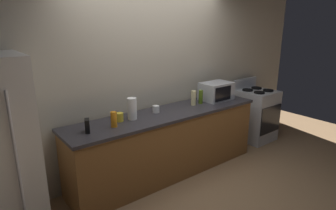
{
  "coord_description": "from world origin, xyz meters",
  "views": [
    {
      "loc": [
        -2.25,
        -2.48,
        2.07
      ],
      "look_at": [
        0.0,
        0.4,
        1.0
      ],
      "focal_mm": 30.61,
      "sensor_mm": 36.0,
      "label": 1
    }
  ],
  "objects_px": {
    "bottle_olive_oil": "(201,97)",
    "bottle_dish_soap": "(114,119)",
    "mug_white": "(156,109)",
    "bottle_hand_soap": "(194,98)",
    "mug_yellow": "(120,117)",
    "paper_towel_roll": "(132,109)",
    "microwave": "(216,91)",
    "cordless_phone": "(87,126)",
    "stove_range": "(256,115)"
  },
  "relations": [
    {
      "from": "cordless_phone",
      "to": "bottle_hand_soap",
      "type": "xyz_separation_m",
      "value": [
        1.64,
        0.07,
        0.03
      ]
    },
    {
      "from": "bottle_hand_soap",
      "to": "bottle_olive_oil",
      "type": "distance_m",
      "value": 0.15
    },
    {
      "from": "microwave",
      "to": "bottle_olive_oil",
      "type": "xyz_separation_m",
      "value": [
        -0.34,
        -0.0,
        -0.03
      ]
    },
    {
      "from": "paper_towel_roll",
      "to": "mug_white",
      "type": "distance_m",
      "value": 0.4
    },
    {
      "from": "stove_range",
      "to": "paper_towel_roll",
      "type": "bearing_deg",
      "value": 178.86
    },
    {
      "from": "paper_towel_roll",
      "to": "bottle_olive_oil",
      "type": "bearing_deg",
      "value": -0.33
    },
    {
      "from": "stove_range",
      "to": "bottle_hand_soap",
      "type": "xyz_separation_m",
      "value": [
        -1.5,
        0.04,
        0.55
      ]
    },
    {
      "from": "cordless_phone",
      "to": "bottle_dish_soap",
      "type": "height_order",
      "value": "bottle_dish_soap"
    },
    {
      "from": "stove_range",
      "to": "mug_yellow",
      "type": "bearing_deg",
      "value": 178.35
    },
    {
      "from": "stove_range",
      "to": "mug_yellow",
      "type": "distance_m",
      "value": 2.73
    },
    {
      "from": "mug_white",
      "to": "stove_range",
      "type": "bearing_deg",
      "value": -2.47
    },
    {
      "from": "paper_towel_roll",
      "to": "cordless_phone",
      "type": "xyz_separation_m",
      "value": [
        -0.62,
        -0.08,
        -0.06
      ]
    },
    {
      "from": "cordless_phone",
      "to": "mug_yellow",
      "type": "height_order",
      "value": "cordless_phone"
    },
    {
      "from": "microwave",
      "to": "bottle_olive_oil",
      "type": "height_order",
      "value": "microwave"
    },
    {
      "from": "stove_range",
      "to": "cordless_phone",
      "type": "distance_m",
      "value": 3.18
    },
    {
      "from": "bottle_hand_soap",
      "to": "bottle_olive_oil",
      "type": "height_order",
      "value": "bottle_hand_soap"
    },
    {
      "from": "bottle_hand_soap",
      "to": "mug_white",
      "type": "height_order",
      "value": "bottle_hand_soap"
    },
    {
      "from": "stove_range",
      "to": "cordless_phone",
      "type": "xyz_separation_m",
      "value": [
        -3.14,
        -0.03,
        0.51
      ]
    },
    {
      "from": "bottle_hand_soap",
      "to": "bottle_olive_oil",
      "type": "relative_size",
      "value": 1.06
    },
    {
      "from": "mug_white",
      "to": "mug_yellow",
      "type": "bearing_deg",
      "value": -178.51
    },
    {
      "from": "paper_towel_roll",
      "to": "mug_white",
      "type": "xyz_separation_m",
      "value": [
        0.39,
        0.04,
        -0.09
      ]
    },
    {
      "from": "bottle_olive_oil",
      "to": "bottle_dish_soap",
      "type": "bearing_deg",
      "value": -176.15
    },
    {
      "from": "paper_towel_roll",
      "to": "bottle_dish_soap",
      "type": "distance_m",
      "value": 0.33
    },
    {
      "from": "stove_range",
      "to": "paper_towel_roll",
      "type": "distance_m",
      "value": 2.59
    },
    {
      "from": "bottle_hand_soap",
      "to": "cordless_phone",
      "type": "bearing_deg",
      "value": -177.58
    },
    {
      "from": "paper_towel_roll",
      "to": "mug_white",
      "type": "bearing_deg",
      "value": 6.04
    },
    {
      "from": "paper_towel_roll",
      "to": "bottle_olive_oil",
      "type": "xyz_separation_m",
      "value": [
        1.17,
        -0.01,
        -0.03
      ]
    },
    {
      "from": "stove_range",
      "to": "bottle_dish_soap",
      "type": "distance_m",
      "value": 2.88
    },
    {
      "from": "stove_range",
      "to": "mug_yellow",
      "type": "relative_size",
      "value": 10.31
    },
    {
      "from": "paper_towel_roll",
      "to": "bottle_olive_oil",
      "type": "height_order",
      "value": "paper_towel_roll"
    },
    {
      "from": "bottle_hand_soap",
      "to": "mug_white",
      "type": "bearing_deg",
      "value": 175.49
    },
    {
      "from": "microwave",
      "to": "bottle_dish_soap",
      "type": "bearing_deg",
      "value": -176.72
    },
    {
      "from": "stove_range",
      "to": "microwave",
      "type": "relative_size",
      "value": 2.25
    },
    {
      "from": "bottle_hand_soap",
      "to": "mug_yellow",
      "type": "distance_m",
      "value": 1.19
    },
    {
      "from": "bottle_olive_oil",
      "to": "mug_yellow",
      "type": "relative_size",
      "value": 1.92
    },
    {
      "from": "paper_towel_roll",
      "to": "bottle_olive_oil",
      "type": "distance_m",
      "value": 1.17
    },
    {
      "from": "cordless_phone",
      "to": "bottle_hand_soap",
      "type": "height_order",
      "value": "bottle_hand_soap"
    },
    {
      "from": "bottle_hand_soap",
      "to": "mug_white",
      "type": "distance_m",
      "value": 0.64
    },
    {
      "from": "microwave",
      "to": "mug_white",
      "type": "bearing_deg",
      "value": 177.76
    },
    {
      "from": "mug_yellow",
      "to": "bottle_hand_soap",
      "type": "bearing_deg",
      "value": -1.71
    },
    {
      "from": "bottle_hand_soap",
      "to": "mug_yellow",
      "type": "relative_size",
      "value": 2.03
    },
    {
      "from": "microwave",
      "to": "bottle_dish_soap",
      "type": "distance_m",
      "value": 1.82
    },
    {
      "from": "stove_range",
      "to": "bottle_olive_oil",
      "type": "bearing_deg",
      "value": 178.16
    },
    {
      "from": "bottle_dish_soap",
      "to": "mug_white",
      "type": "height_order",
      "value": "bottle_dish_soap"
    },
    {
      "from": "paper_towel_roll",
      "to": "bottle_dish_soap",
      "type": "xyz_separation_m",
      "value": [
        -0.31,
        -0.11,
        -0.04
      ]
    },
    {
      "from": "cordless_phone",
      "to": "bottle_hand_soap",
      "type": "relative_size",
      "value": 0.71
    },
    {
      "from": "microwave",
      "to": "cordless_phone",
      "type": "xyz_separation_m",
      "value": [
        -2.13,
        -0.08,
        -0.06
      ]
    },
    {
      "from": "bottle_olive_oil",
      "to": "bottle_dish_soap",
      "type": "relative_size",
      "value": 1.11
    },
    {
      "from": "bottle_hand_soap",
      "to": "mug_yellow",
      "type": "xyz_separation_m",
      "value": [
        -1.19,
        0.04,
        -0.05
      ]
    },
    {
      "from": "stove_range",
      "to": "paper_towel_roll",
      "type": "height_order",
      "value": "paper_towel_roll"
    }
  ]
}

